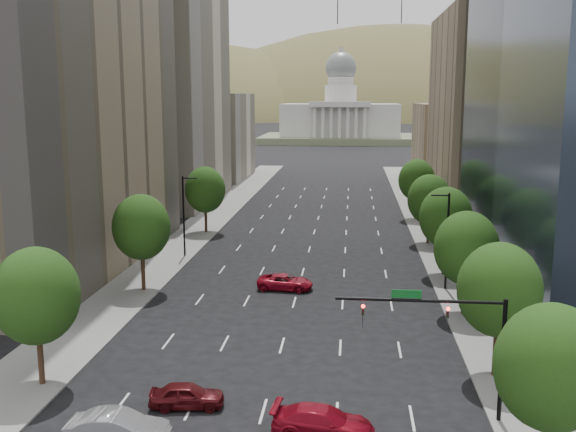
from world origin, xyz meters
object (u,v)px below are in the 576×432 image
(capitol, at_px, (340,120))
(car_maroon, at_px, (187,395))
(car_red_near, at_px, (323,422))
(car_silver, at_px, (118,429))
(car_red_far, at_px, (285,282))
(traffic_signal, at_px, (457,331))

(capitol, xyz_separation_m, car_maroon, (-4.41, -219.64, -7.85))
(car_red_near, bearing_deg, capitol, 7.43)
(car_red_near, xyz_separation_m, car_silver, (-10.39, -1.90, 0.08))
(car_red_near, distance_m, car_maroon, 8.28)
(car_maroon, distance_m, car_red_far, 23.88)
(car_maroon, bearing_deg, capitol, -8.11)
(capitol, distance_m, car_maroon, 219.82)
(car_maroon, xyz_separation_m, car_silver, (-2.49, -4.35, 0.13))
(traffic_signal, height_order, car_red_near, traffic_signal)
(car_maroon, height_order, car_red_far, car_maroon)
(traffic_signal, relative_size, car_silver, 1.74)
(car_red_near, bearing_deg, car_maroon, 79.33)
(traffic_signal, bearing_deg, car_maroon, 179.72)
(traffic_signal, distance_m, car_red_far, 26.83)
(car_red_far, bearing_deg, car_red_near, -165.69)
(car_red_near, height_order, car_silver, car_silver)
(traffic_signal, xyz_separation_m, car_silver, (-17.42, -4.28, -4.31))
(capitol, bearing_deg, car_maroon, -91.15)
(car_red_far, bearing_deg, traffic_signal, -149.59)
(car_silver, bearing_deg, car_maroon, -31.23)
(traffic_signal, distance_m, car_maroon, 15.58)
(car_red_near, height_order, car_red_far, car_red_near)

